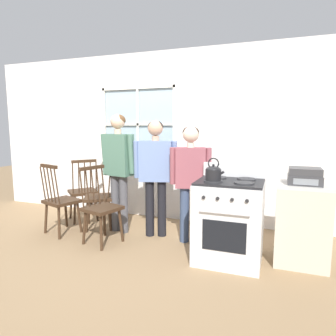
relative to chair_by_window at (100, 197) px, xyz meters
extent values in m
plane|color=#937551|center=(0.62, -0.58, -0.46)|extent=(16.00, 16.00, 0.00)
cube|color=white|center=(-1.49, 0.82, 0.89)|extent=(2.17, 0.06, 2.70)
cube|color=white|center=(2.37, 0.82, 0.89)|extent=(2.90, 0.06, 2.70)
cube|color=white|center=(0.26, 0.82, 0.00)|extent=(1.32, 0.06, 0.94)
cube|color=white|center=(0.26, 0.82, 1.97)|extent=(1.32, 0.06, 0.53)
cube|color=silver|center=(0.26, 0.74, 0.46)|extent=(1.38, 0.10, 0.03)
cube|color=#9EB7C6|center=(0.26, 0.83, 1.09)|extent=(1.26, 0.01, 1.17)
cube|color=silver|center=(0.26, 0.80, 1.09)|extent=(0.04, 0.02, 1.23)
cube|color=silver|center=(0.26, 0.80, 1.09)|extent=(1.32, 0.02, 0.04)
cube|color=silver|center=(-0.38, 0.80, 1.09)|extent=(0.04, 0.03, 1.23)
cube|color=silver|center=(0.90, 0.80, 1.09)|extent=(0.04, 0.03, 1.23)
cube|color=silver|center=(0.26, 0.80, 1.69)|extent=(1.32, 0.03, 0.04)
cube|color=silver|center=(0.26, 0.80, 0.49)|extent=(1.32, 0.03, 0.04)
cube|color=#3D2819|center=(-0.02, -0.01, 0.00)|extent=(0.56, 0.56, 0.04)
cylinder|color=#3D2819|center=(-0.24, 0.06, -0.24)|extent=(0.09, 0.06, 0.44)
cylinder|color=#3D2819|center=(-0.07, -0.24, -0.24)|extent=(0.06, 0.09, 0.44)
cylinder|color=#3D2819|center=(0.03, 0.22, -0.24)|extent=(0.06, 0.09, 0.44)
cylinder|color=#3D2819|center=(0.20, -0.08, -0.24)|extent=(0.09, 0.06, 0.44)
cylinder|color=#3D2819|center=(0.04, 0.23, 0.25)|extent=(0.07, 0.05, 0.50)
cylinder|color=#3D2819|center=(0.08, 0.15, 0.25)|extent=(0.07, 0.05, 0.50)
cylinder|color=#3D2819|center=(0.13, 0.07, 0.25)|extent=(0.07, 0.05, 0.50)
cylinder|color=#3D2819|center=(0.17, 0.00, 0.25)|extent=(0.07, 0.05, 0.50)
cylinder|color=#3D2819|center=(0.22, -0.08, 0.25)|extent=(0.07, 0.05, 0.50)
cube|color=#3D2819|center=(0.13, 0.07, 0.52)|extent=(0.23, 0.35, 0.04)
cube|color=#3D2819|center=(-0.38, -0.39, 0.00)|extent=(0.53, 0.51, 0.04)
cylinder|color=#3D2819|center=(-0.17, -0.29, -0.24)|extent=(0.08, 0.06, 0.44)
cylinder|color=#3D2819|center=(-0.49, -0.18, -0.24)|extent=(0.06, 0.08, 0.44)
cylinder|color=#3D2819|center=(-0.27, -0.59, -0.24)|extent=(0.06, 0.08, 0.44)
cylinder|color=#3D2819|center=(-0.59, -0.48, -0.24)|extent=(0.08, 0.06, 0.44)
cylinder|color=#3D2819|center=(-0.26, -0.61, 0.25)|extent=(0.04, 0.07, 0.50)
cylinder|color=#3D2819|center=(-0.35, -0.58, 0.25)|extent=(0.04, 0.07, 0.50)
cylinder|color=#3D2819|center=(-0.43, -0.55, 0.25)|extent=(0.04, 0.07, 0.50)
cylinder|color=#3D2819|center=(-0.52, -0.52, 0.25)|extent=(0.04, 0.07, 0.50)
cylinder|color=#3D2819|center=(-0.60, -0.49, 0.25)|extent=(0.04, 0.07, 0.50)
cube|color=#3D2819|center=(-0.43, -0.55, 0.52)|extent=(0.37, 0.16, 0.04)
cube|color=#3D2819|center=(0.37, -0.52, 0.00)|extent=(0.50, 0.51, 0.04)
cylinder|color=#3D2819|center=(0.48, -0.72, -0.24)|extent=(0.07, 0.08, 0.44)
cylinder|color=#3D2819|center=(0.57, -0.40, -0.24)|extent=(0.08, 0.07, 0.44)
cylinder|color=#3D2819|center=(0.17, -0.64, -0.24)|extent=(0.08, 0.07, 0.44)
cylinder|color=#3D2819|center=(0.26, -0.31, -0.24)|extent=(0.07, 0.08, 0.44)
cylinder|color=#3D2819|center=(0.16, -0.64, 0.25)|extent=(0.07, 0.04, 0.50)
cylinder|color=#3D2819|center=(0.18, -0.56, 0.25)|extent=(0.07, 0.04, 0.50)
cylinder|color=#3D2819|center=(0.21, -0.47, 0.25)|extent=(0.07, 0.04, 0.50)
cylinder|color=#3D2819|center=(0.23, -0.38, 0.25)|extent=(0.07, 0.04, 0.50)
cylinder|color=#3D2819|center=(0.25, -0.30, 0.25)|extent=(0.07, 0.04, 0.50)
cube|color=#3D2819|center=(0.21, -0.47, 0.52)|extent=(0.14, 0.38, 0.04)
cube|color=#3D2819|center=(-0.48, 0.24, 0.00)|extent=(0.58, 0.58, 0.04)
cylinder|color=#3D2819|center=(-0.48, 0.47, -0.24)|extent=(0.05, 0.09, 0.44)
cylinder|color=#3D2819|center=(-0.71, 0.22, -0.24)|extent=(0.09, 0.05, 0.44)
cylinder|color=#3D2819|center=(-0.24, 0.26, -0.24)|extent=(0.09, 0.05, 0.44)
cylinder|color=#3D2819|center=(-0.47, 0.00, -0.24)|extent=(0.05, 0.09, 0.44)
cylinder|color=#3D2819|center=(-0.23, 0.26, 0.25)|extent=(0.06, 0.06, 0.50)
cylinder|color=#3D2819|center=(-0.29, 0.19, 0.25)|extent=(0.06, 0.06, 0.50)
cylinder|color=#3D2819|center=(-0.35, 0.12, 0.25)|extent=(0.06, 0.06, 0.50)
cylinder|color=#3D2819|center=(-0.41, 0.06, 0.25)|extent=(0.06, 0.06, 0.50)
cylinder|color=#3D2819|center=(-0.47, -0.01, 0.25)|extent=(0.06, 0.06, 0.50)
cube|color=#3D2819|center=(-0.35, 0.12, 0.52)|extent=(0.28, 0.31, 0.04)
cylinder|color=#4C4C51|center=(0.28, -0.03, -0.05)|extent=(0.12, 0.12, 0.83)
cylinder|color=#4C4C51|center=(0.43, -0.06, -0.05)|extent=(0.12, 0.12, 0.83)
cube|color=#4C7560|center=(0.36, -0.05, 0.66)|extent=(0.44, 0.29, 0.58)
cylinder|color=#4C7560|center=(0.12, -0.02, 0.68)|extent=(0.10, 0.13, 0.54)
cylinder|color=#4C7560|center=(0.59, -0.12, 0.68)|extent=(0.10, 0.13, 0.54)
cylinder|color=beige|center=(0.36, -0.05, 0.98)|extent=(0.10, 0.10, 0.07)
sphere|color=beige|center=(0.36, -0.05, 1.12)|extent=(0.20, 0.20, 0.20)
ellipsoid|color=brown|center=(0.36, -0.03, 1.14)|extent=(0.21, 0.21, 0.17)
cylinder|color=black|center=(0.84, -0.05, -0.07)|extent=(0.12, 0.12, 0.78)
cylinder|color=black|center=(1.00, 0.00, -0.07)|extent=(0.12, 0.12, 0.78)
cube|color=#6B84B7|center=(0.92, -0.03, 0.59)|extent=(0.48, 0.33, 0.55)
cylinder|color=#6B84B7|center=(0.68, -0.12, 0.61)|extent=(0.10, 0.13, 0.51)
cylinder|color=#6B84B7|center=(1.17, 0.03, 0.61)|extent=(0.10, 0.13, 0.51)
cylinder|color=tan|center=(0.92, -0.03, 0.90)|extent=(0.10, 0.10, 0.07)
sphere|color=tan|center=(0.92, -0.03, 1.03)|extent=(0.21, 0.21, 0.21)
ellipsoid|color=black|center=(0.91, -0.01, 1.05)|extent=(0.21, 0.21, 0.17)
cylinder|color=#384766|center=(1.35, -0.10, -0.10)|extent=(0.12, 0.12, 0.74)
cylinder|color=#384766|center=(1.50, -0.06, -0.10)|extent=(0.12, 0.12, 0.74)
cube|color=#934C56|center=(1.42, -0.08, 0.53)|extent=(0.42, 0.30, 0.52)
cylinder|color=#934C56|center=(1.21, -0.16, 0.55)|extent=(0.10, 0.12, 0.48)
cylinder|color=#934C56|center=(1.65, -0.04, 0.55)|extent=(0.10, 0.12, 0.48)
cylinder|color=beige|center=(1.42, -0.08, 0.82)|extent=(0.10, 0.10, 0.06)
sphere|color=beige|center=(1.42, -0.08, 0.96)|extent=(0.21, 0.21, 0.21)
ellipsoid|color=#332319|center=(1.42, -0.07, 0.98)|extent=(0.21, 0.21, 0.17)
cube|color=silver|center=(1.99, -0.47, -0.01)|extent=(0.73, 0.64, 0.90)
cube|color=black|center=(1.99, -0.47, 0.45)|extent=(0.71, 0.61, 0.02)
cylinder|color=#2D2D30|center=(1.83, -0.59, 0.47)|extent=(0.20, 0.20, 0.02)
cylinder|color=#2D2D30|center=(2.15, -0.59, 0.47)|extent=(0.20, 0.20, 0.02)
cylinder|color=#2D2D30|center=(1.83, -0.34, 0.47)|extent=(0.20, 0.20, 0.02)
cylinder|color=#2D2D30|center=(2.15, -0.34, 0.47)|extent=(0.20, 0.20, 0.02)
cube|color=silver|center=(1.99, -0.18, 0.54)|extent=(0.73, 0.06, 0.16)
cube|color=black|center=(1.99, -0.79, -0.07)|extent=(0.45, 0.01, 0.32)
cylinder|color=silver|center=(1.99, -0.81, 0.18)|extent=(0.51, 0.02, 0.02)
cylinder|color=#232326|center=(1.77, -0.80, 0.33)|extent=(0.04, 0.02, 0.04)
cylinder|color=#232326|center=(1.92, -0.80, 0.33)|extent=(0.04, 0.02, 0.04)
cylinder|color=#232326|center=(2.06, -0.80, 0.33)|extent=(0.04, 0.02, 0.04)
cylinder|color=#232326|center=(2.21, -0.80, 0.33)|extent=(0.04, 0.02, 0.04)
cylinder|color=black|center=(1.83, -0.59, 0.54)|extent=(0.17, 0.17, 0.12)
ellipsoid|color=black|center=(1.83, -0.59, 0.60)|extent=(0.16, 0.16, 0.07)
sphere|color=black|center=(1.83, -0.59, 0.64)|extent=(0.03, 0.03, 0.03)
cylinder|color=black|center=(1.91, -0.59, 0.55)|extent=(0.08, 0.03, 0.07)
torus|color=black|center=(1.83, -0.59, 0.66)|extent=(0.12, 0.01, 0.12)
cylinder|color=beige|center=(0.16, 0.73, 0.53)|extent=(0.17, 0.17, 0.11)
cylinder|color=#33261C|center=(0.16, 0.73, 0.58)|extent=(0.15, 0.15, 0.01)
cone|color=#2D7038|center=(0.19, 0.74, 0.66)|extent=(0.06, 0.04, 0.15)
cone|color=#2D7038|center=(0.14, 0.74, 0.63)|extent=(0.05, 0.05, 0.10)
cone|color=#2D7038|center=(0.16, 0.70, 0.64)|extent=(0.04, 0.07, 0.11)
cube|color=beige|center=(2.75, -0.26, -0.03)|extent=(0.55, 0.50, 0.87)
cube|color=beige|center=(2.75, -0.26, 0.42)|extent=(0.55, 0.50, 0.03)
cube|color=#38383A|center=(2.75, -0.28, 0.49)|extent=(0.34, 0.28, 0.10)
cube|color=#38383A|center=(2.75, -0.28, 0.58)|extent=(0.32, 0.27, 0.08)
cube|color=gray|center=(2.75, -0.42, 0.49)|extent=(0.24, 0.01, 0.06)
camera|label=1|loc=(2.47, -3.76, 1.05)|focal=32.00mm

